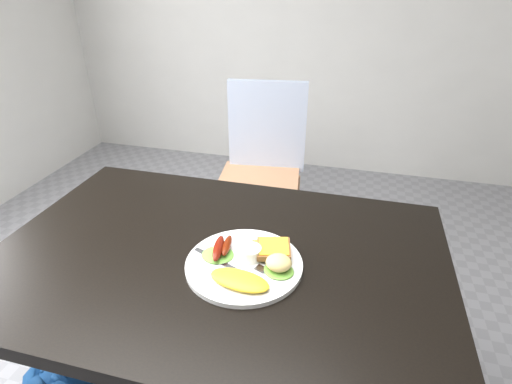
{
  "coord_description": "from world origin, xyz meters",
  "views": [
    {
      "loc": [
        0.31,
        -0.8,
        1.41
      ],
      "look_at": [
        0.08,
        0.08,
        0.9
      ],
      "focal_mm": 28.0,
      "sensor_mm": 36.0,
      "label": 1
    }
  ],
  "objects_px": {
    "dining_table": "(218,259)",
    "plate": "(244,264)",
    "person": "(181,148)",
    "dining_chair": "(258,184)"
  },
  "relations": [
    {
      "from": "person",
      "to": "plate",
      "type": "xyz_separation_m",
      "value": [
        0.41,
        -0.55,
        -0.05
      ]
    },
    {
      "from": "dining_table",
      "to": "plate",
      "type": "height_order",
      "value": "plate"
    },
    {
      "from": "dining_table",
      "to": "dining_chair",
      "type": "height_order",
      "value": "dining_table"
    },
    {
      "from": "dining_table",
      "to": "dining_chair",
      "type": "bearing_deg",
      "value": 97.92
    },
    {
      "from": "dining_table",
      "to": "plate",
      "type": "relative_size",
      "value": 4.04
    },
    {
      "from": "dining_chair",
      "to": "plate",
      "type": "height_order",
      "value": "plate"
    },
    {
      "from": "plate",
      "to": "person",
      "type": "bearing_deg",
      "value": 126.73
    },
    {
      "from": "dining_table",
      "to": "dining_chair",
      "type": "distance_m",
      "value": 1.01
    },
    {
      "from": "dining_table",
      "to": "plate",
      "type": "distance_m",
      "value": 0.09
    },
    {
      "from": "dining_chair",
      "to": "person",
      "type": "xyz_separation_m",
      "value": [
        -0.19,
        -0.45,
        0.36
      ]
    }
  ]
}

